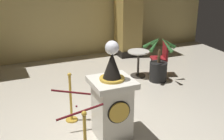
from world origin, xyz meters
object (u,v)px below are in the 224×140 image
object	(u,v)px
pedestal_clock	(112,101)
cafe_chair_red	(162,55)
potted_palm_right	(158,67)
stanchion_near	(71,104)
cafe_table	(138,60)

from	to	relation	value
pedestal_clock	cafe_chair_red	xyz separation A→B (m)	(2.44, 2.24, -0.13)
potted_palm_right	cafe_chair_red	size ratio (longest dim) A/B	1.27
pedestal_clock	stanchion_near	bearing A→B (deg)	123.23
pedestal_clock	cafe_table	size ratio (longest dim) A/B	2.50
cafe_chair_red	pedestal_clock	bearing A→B (deg)	-137.35
cafe_chair_red	cafe_table	bearing A→B (deg)	164.57
potted_palm_right	cafe_chair_red	world-z (taller)	potted_palm_right
cafe_table	cafe_chair_red	size ratio (longest dim) A/B	0.75
pedestal_clock	cafe_chair_red	world-z (taller)	pedestal_clock
pedestal_clock	potted_palm_right	world-z (taller)	pedestal_clock
pedestal_clock	cafe_table	bearing A→B (deg)	53.11
stanchion_near	cafe_table	size ratio (longest dim) A/B	1.43
cafe_table	cafe_chair_red	distance (m)	0.66
stanchion_near	cafe_table	world-z (taller)	stanchion_near
pedestal_clock	cafe_chair_red	distance (m)	3.31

